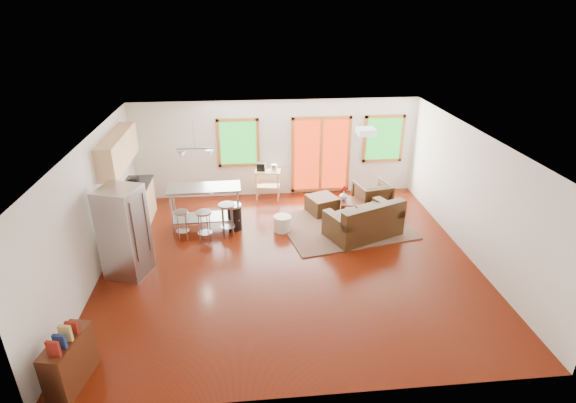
{
  "coord_description": "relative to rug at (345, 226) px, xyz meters",
  "views": [
    {
      "loc": [
        -0.81,
        -7.93,
        4.96
      ],
      "look_at": [
        0.0,
        0.3,
        1.2
      ],
      "focal_mm": 28.0,
      "sensor_mm": 36.0,
      "label": 1
    }
  ],
  "objects": [
    {
      "name": "bar_stool_b",
      "position": [
        -3.24,
        -0.42,
        0.54
      ],
      "size": [
        0.4,
        0.4,
        0.74
      ],
      "rotation": [
        0.0,
        0.0,
        -0.16
      ],
      "color": "#B7BABC",
      "rests_on": "floor"
    },
    {
      "name": "pendant_light",
      "position": [
        -3.36,
        0.12,
        1.88
      ],
      "size": [
        0.8,
        0.18,
        0.79
      ],
      "color": "gray",
      "rests_on": "ceiling"
    },
    {
      "name": "bar_stool_a",
      "position": [
        -3.75,
        -0.24,
        0.49
      ],
      "size": [
        0.38,
        0.38,
        0.68
      ],
      "rotation": [
        0.0,
        0.0,
        0.18
      ],
      "color": "#B7BABC",
      "rests_on": "floor"
    },
    {
      "name": "ceiling_flush",
      "position": [
        0.14,
        -0.78,
        2.52
      ],
      "size": [
        0.35,
        0.35,
        0.12
      ],
      "primitive_type": "cube",
      "color": "white",
      "rests_on": "ceiling"
    },
    {
      "name": "window_left",
      "position": [
        -2.46,
        2.08,
        1.49
      ],
      "size": [
        1.1,
        0.05,
        1.3
      ],
      "color": "#115316",
      "rests_on": "back_wall"
    },
    {
      "name": "left_wall",
      "position": [
        -5.22,
        -1.38,
        1.29
      ],
      "size": [
        0.02,
        7.0,
        2.6
      ],
      "primitive_type": "cube",
      "color": "silver",
      "rests_on": "ground"
    },
    {
      "name": "kitchen_cart",
      "position": [
        -1.74,
        1.8,
        0.68
      ],
      "size": [
        0.72,
        0.53,
        1.02
      ],
      "rotation": [
        0.0,
        0.0,
        -0.15
      ],
      "color": "tan",
      "rests_on": "floor"
    },
    {
      "name": "floor",
      "position": [
        -1.46,
        -1.38,
        -0.02
      ],
      "size": [
        7.5,
        7.0,
        0.02
      ],
      "primitive_type": "cube",
      "color": "#3D0D03",
      "rests_on": "ground"
    },
    {
      "name": "book",
      "position": [
        0.74,
        0.33,
        0.54
      ],
      "size": [
        0.23,
        0.07,
        0.3
      ],
      "primitive_type": "imported",
      "rotation": [
        0.0,
        0.0,
        0.21
      ],
      "color": "maroon",
      "rests_on": "coffee_table"
    },
    {
      "name": "right_wall",
      "position": [
        2.3,
        -1.38,
        1.29
      ],
      "size": [
        0.02,
        7.0,
        2.6
      ],
      "primitive_type": "cube",
      "color": "silver",
      "rests_on": "ground"
    },
    {
      "name": "armchair",
      "position": [
        0.87,
        0.86,
        0.39
      ],
      "size": [
        0.93,
        0.89,
        0.82
      ],
      "primitive_type": "imported",
      "rotation": [
        0.0,
        0.0,
        3.34
      ],
      "color": "black",
      "rests_on": "floor"
    },
    {
      "name": "loveseat",
      "position": [
        0.33,
        -0.51,
        0.33
      ],
      "size": [
        1.87,
        1.5,
        0.87
      ],
      "rotation": [
        0.0,
        0.0,
        0.41
      ],
      "color": "black",
      "rests_on": "floor"
    },
    {
      "name": "bookshelf",
      "position": [
        -4.81,
        -4.31,
        0.38
      ],
      "size": [
        0.5,
        0.9,
        1.01
      ],
      "rotation": [
        0.0,
        0.0,
        -0.2
      ],
      "color": "#3D1A0C",
      "rests_on": "floor"
    },
    {
      "name": "vase",
      "position": [
        0.1,
        0.67,
        0.51
      ],
      "size": [
        0.25,
        0.25,
        0.35
      ],
      "rotation": [
        0.0,
        0.0,
        -0.23
      ],
      "color": "silver",
      "rests_on": "coffee_table"
    },
    {
      "name": "coffee_table",
      "position": [
        0.48,
        0.58,
        0.31
      ],
      "size": [
        1.02,
        0.69,
        0.38
      ],
      "rotation": [
        0.0,
        0.0,
        -0.13
      ],
      "color": "#3D1A0C",
      "rests_on": "floor"
    },
    {
      "name": "ceiling",
      "position": [
        -1.46,
        -1.38,
        2.6
      ],
      "size": [
        7.5,
        7.0,
        0.02
      ],
      "primitive_type": "cube",
      "color": "white",
      "rests_on": "ground"
    },
    {
      "name": "island",
      "position": [
        -3.25,
        0.26,
        0.7
      ],
      "size": [
        1.66,
        0.71,
        1.04
      ],
      "rotation": [
        0.0,
        0.0,
        0.03
      ],
      "color": "#B7BABC",
      "rests_on": "floor"
    },
    {
      "name": "rug",
      "position": [
        0.0,
        0.0,
        0.0
      ],
      "size": [
        3.24,
        2.73,
        0.03
      ],
      "primitive_type": "cube",
      "rotation": [
        0.0,
        0.0,
        0.2
      ],
      "color": "#4B583A",
      "rests_on": "floor"
    },
    {
      "name": "refrigerator",
      "position": [
        -4.62,
        -1.54,
        0.89
      ],
      "size": [
        0.91,
        0.9,
        1.81
      ],
      "rotation": [
        0.0,
        0.0,
        -0.33
      ],
      "color": "#B7BABC",
      "rests_on": "floor"
    },
    {
      "name": "back_wall",
      "position": [
        -1.46,
        2.13,
        1.29
      ],
      "size": [
        7.5,
        0.02,
        2.6
      ],
      "primitive_type": "cube",
      "color": "silver",
      "rests_on": "ground"
    },
    {
      "name": "cup",
      "position": [
        -3.08,
        -0.04,
        1.0
      ],
      "size": [
        0.13,
        0.11,
        0.12
      ],
      "primitive_type": "imported",
      "rotation": [
        0.0,
        0.0,
        0.07
      ],
      "color": "white",
      "rests_on": "island"
    },
    {
      "name": "front_wall",
      "position": [
        -1.46,
        -4.89,
        1.29
      ],
      "size": [
        7.5,
        0.02,
        2.6
      ],
      "primitive_type": "cube",
      "color": "silver",
      "rests_on": "ground"
    },
    {
      "name": "pouf",
      "position": [
        -1.49,
        -0.06,
        0.17
      ],
      "size": [
        0.53,
        0.53,
        0.36
      ],
      "primitive_type": "cylinder",
      "rotation": [
        0.0,
        0.0,
        -0.36
      ],
      "color": "white",
      "rests_on": "floor"
    },
    {
      "name": "trash_can",
      "position": [
        -2.59,
        0.13,
        0.3
      ],
      "size": [
        0.41,
        0.41,
        0.62
      ],
      "rotation": [
        0.0,
        0.0,
        0.25
      ],
      "color": "black",
      "rests_on": "floor"
    },
    {
      "name": "ottoman",
      "position": [
        -0.42,
        0.79,
        0.2
      ],
      "size": [
        0.85,
        0.85,
        0.44
      ],
      "primitive_type": "cube",
      "rotation": [
        0.0,
        0.0,
        0.37
      ],
      "color": "black",
      "rests_on": "floor"
    },
    {
      "name": "window_right",
      "position": [
        1.44,
        2.08,
        1.49
      ],
      "size": [
        1.1,
        0.05,
        1.3
      ],
      "color": "#115316",
      "rests_on": "back_wall"
    },
    {
      "name": "cabinets",
      "position": [
        -4.95,
        0.32,
        0.91
      ],
      "size": [
        0.64,
        2.24,
        2.3
      ],
      "color": "tan",
      "rests_on": "floor"
    },
    {
      "name": "bar_stool_c",
      "position": [
        -2.74,
        -0.19,
        0.57
      ],
      "size": [
        0.44,
        0.44,
        0.79
      ],
      "rotation": [
        0.0,
        0.0,
        0.19
      ],
      "color": "#B7BABC",
      "rests_on": "floor"
    },
    {
      "name": "french_doors",
      "position": [
        -0.26,
        2.08,
        1.09
      ],
      "size": [
        1.6,
        0.05,
        2.1
      ],
      "color": "#AB250B",
      "rests_on": "back_wall"
    }
  ]
}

